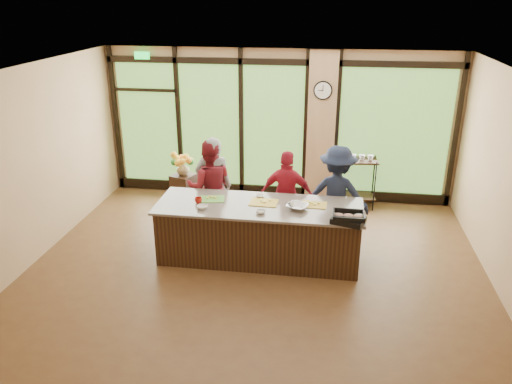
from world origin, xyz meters
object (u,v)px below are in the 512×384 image
(island_base, at_px, (259,233))
(bar_cart, at_px, (356,175))
(cook_left, at_px, (214,185))
(roasting_pan, at_px, (348,220))
(flower_stand, at_px, (184,194))
(cook_right, at_px, (337,195))

(island_base, height_order, bar_cart, bar_cart)
(cook_left, height_order, roasting_pan, cook_left)
(flower_stand, bearing_deg, cook_left, -22.39)
(roasting_pan, bearing_deg, cook_right, 115.91)
(island_base, relative_size, flower_stand, 3.96)
(bar_cart, bearing_deg, flower_stand, -172.08)
(cook_left, distance_m, bar_cart, 2.93)
(cook_left, bearing_deg, island_base, 131.58)
(cook_left, distance_m, cook_right, 2.12)
(roasting_pan, relative_size, bar_cart, 0.42)
(cook_right, distance_m, flower_stand, 2.99)
(island_base, bearing_deg, bar_cart, 56.36)
(roasting_pan, bearing_deg, flower_stand, 165.62)
(roasting_pan, xyz_separation_m, flower_stand, (-3.02, 1.96, -0.57))
(cook_right, bearing_deg, flower_stand, -7.13)
(cook_right, bearing_deg, roasting_pan, 104.35)
(flower_stand, bearing_deg, cook_right, 5.40)
(island_base, xyz_separation_m, cook_right, (1.19, 0.81, 0.40))
(roasting_pan, bearing_deg, island_base, -179.01)
(island_base, bearing_deg, roasting_pan, -17.58)
(cook_left, bearing_deg, flower_stand, -47.43)
(cook_left, relative_size, bar_cart, 1.62)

